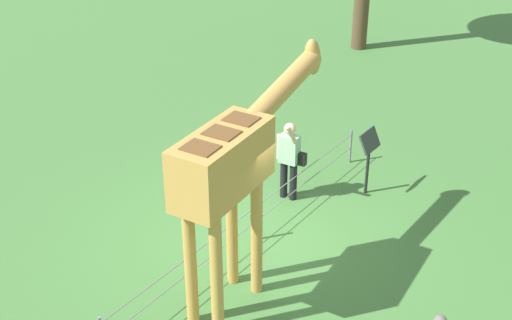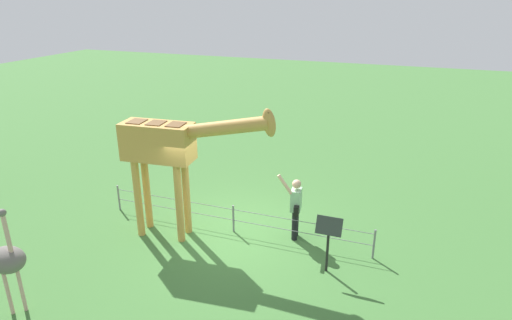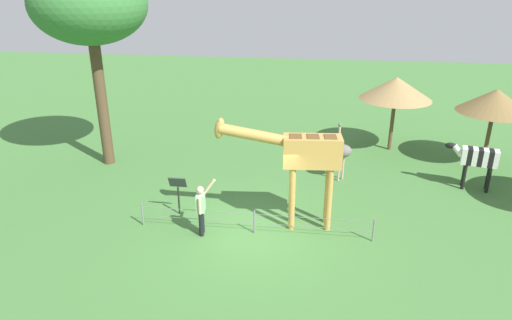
# 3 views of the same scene
# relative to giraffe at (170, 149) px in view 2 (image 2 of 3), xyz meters

# --- Properties ---
(ground_plane) EXTENTS (60.00, 60.00, 0.00)m
(ground_plane) POSITION_rel_giraffe_xyz_m (1.31, 0.56, -2.32)
(ground_plane) COLOR #427538
(giraffe) EXTENTS (3.78, 0.85, 3.48)m
(giraffe) POSITION_rel_giraffe_xyz_m (0.00, 0.00, 0.00)
(giraffe) COLOR #C69347
(giraffe) RESTS_ON ground_plane
(visitor) EXTENTS (0.58, 0.58, 1.75)m
(visitor) POSITION_rel_giraffe_xyz_m (2.87, 0.90, -1.42)
(visitor) COLOR black
(visitor) RESTS_ON ground_plane
(ostrich) EXTENTS (0.70, 0.56, 2.25)m
(ostrich) POSITION_rel_giraffe_xyz_m (-1.38, -3.58, -1.15)
(ostrich) COLOR #CC9E93
(ostrich) RESTS_ON ground_plane
(info_sign) EXTENTS (0.56, 0.21, 1.32)m
(info_sign) POSITION_rel_giraffe_xyz_m (3.90, -0.21, -1.37)
(info_sign) COLOR black
(info_sign) RESTS_ON ground_plane
(wire_fence) EXTENTS (7.05, 0.05, 0.75)m
(wire_fence) POSITION_rel_giraffe_xyz_m (1.31, 0.64, -1.92)
(wire_fence) COLOR slate
(wire_fence) RESTS_ON ground_plane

